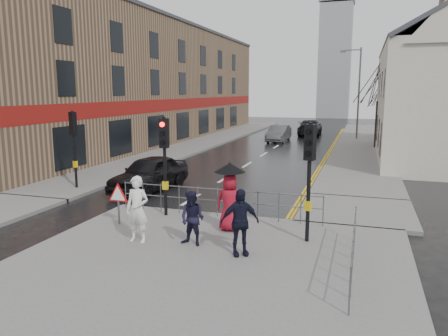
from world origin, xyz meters
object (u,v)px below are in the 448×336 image
Objects in this scene: pedestrian_b at (192,219)px; car_parked at (149,173)px; car_mid at (279,133)px; pedestrian_a at (137,209)px; pedestrian_d at (240,222)px; pedestrian_with_umbrella at (230,195)px.

car_parked is at bearing 135.66° from pedestrian_b.
pedestrian_b is 0.35× the size of car_mid.
pedestrian_a is at bearing -163.46° from pedestrian_b.
car_parked is (-4.59, 6.30, -0.14)m from pedestrian_b.
pedestrian_a is 0.42× the size of car_parked.
pedestrian_d reaches higher than pedestrian_b.
car_mid is at bearing 105.32° from pedestrian_b.
pedestrian_d is (1.44, -0.30, 0.12)m from pedestrian_b.
pedestrian_with_umbrella is at bearing 78.67° from pedestrian_b.
car_parked is 20.72m from car_mid.
car_mid is (-4.13, 27.23, -0.31)m from pedestrian_d.
pedestrian_with_umbrella is at bearing 83.55° from pedestrian_d.
car_mid is (-2.69, 26.93, -0.19)m from pedestrian_b.
pedestrian_b is at bearing -83.31° from car_mid.
pedestrian_with_umbrella is at bearing 39.12° from pedestrian_a.
pedestrian_b reaches higher than car_parked.
pedestrian_d is at bearing -40.94° from car_parked.
car_parked is (-2.99, 6.50, -0.32)m from pedestrian_a.
pedestrian_with_umbrella is at bearing -81.62° from car_mid.
pedestrian_a reaches higher than car_mid.
pedestrian_with_umbrella is (2.19, 1.76, 0.19)m from pedestrian_a.
pedestrian_b reaches higher than car_mid.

